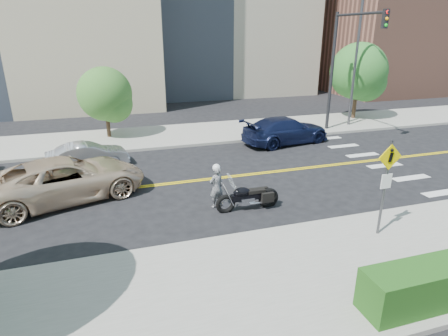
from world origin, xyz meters
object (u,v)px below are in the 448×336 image
parked_car_blue (286,130)px  pedestrian_sign (386,179)px  motorcyclist (217,186)px  parked_car_silver (88,156)px  suv (67,179)px  motorcycle (248,191)px

parked_car_blue → pedestrian_sign: bearing=159.7°
motorcyclist → parked_car_silver: motorcyclist is taller
motorcyclist → parked_car_blue: motorcyclist is taller
motorcyclist → suv: size_ratio=0.29×
pedestrian_sign → motorcyclist: size_ratio=1.80×
motorcyclist → motorcycle: (1.03, -0.51, -0.13)m
motorcyclist → suv: 5.74m
parked_car_silver → parked_car_blue: bearing=-94.3°
pedestrian_sign → motorcyclist: 5.62m
motorcyclist → parked_car_blue: bearing=-150.1°
motorcyclist → suv: (-5.22, 2.39, -0.02)m
suv → parked_car_silver: suv is taller
motorcycle → parked_car_silver: 8.47m
motorcyclist → pedestrian_sign: bearing=121.0°
pedestrian_sign → suv: bearing=147.5°
motorcycle → parked_car_blue: bearing=54.7°
pedestrian_sign → motorcyclist: bearing=139.3°
suv → parked_car_silver: (0.64, 3.44, -0.21)m
suv → parked_car_silver: size_ratio=1.59×
parked_car_silver → parked_car_blue: (10.70, 1.04, 0.15)m
motorcycle → suv: suv is taller
pedestrian_sign → suv: 11.20m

